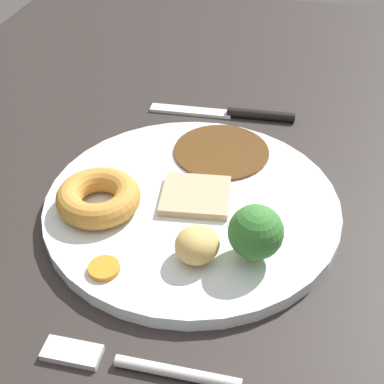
% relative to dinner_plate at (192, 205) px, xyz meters
% --- Properties ---
extents(dining_table, '(1.20, 0.84, 0.04)m').
position_rel_dinner_plate_xyz_m(dining_table, '(0.03, 0.01, -0.02)').
color(dining_table, '#2B2623').
rests_on(dining_table, ground).
extents(dinner_plate, '(0.29, 0.29, 0.01)m').
position_rel_dinner_plate_xyz_m(dinner_plate, '(0.00, 0.00, 0.00)').
color(dinner_plate, white).
rests_on(dinner_plate, dining_table).
extents(gravy_pool, '(0.11, 0.11, 0.00)m').
position_rel_dinner_plate_xyz_m(gravy_pool, '(0.09, -0.01, 0.01)').
color(gravy_pool, '#563819').
rests_on(gravy_pool, dinner_plate).
extents(meat_slice_main, '(0.07, 0.07, 0.01)m').
position_rel_dinner_plate_xyz_m(meat_slice_main, '(0.00, -0.00, 0.01)').
color(meat_slice_main, tan).
rests_on(meat_slice_main, dinner_plate).
extents(yorkshire_pudding, '(0.08, 0.08, 0.02)m').
position_rel_dinner_plate_xyz_m(yorkshire_pudding, '(-0.03, 0.09, 0.02)').
color(yorkshire_pudding, '#C68938').
rests_on(yorkshire_pudding, dinner_plate).
extents(roast_potato_left, '(0.05, 0.05, 0.03)m').
position_rel_dinner_plate_xyz_m(roast_potato_left, '(-0.08, -0.02, 0.02)').
color(roast_potato_left, '#D8B260').
rests_on(roast_potato_left, dinner_plate).
extents(carrot_coin_front, '(0.03, 0.03, 0.00)m').
position_rel_dinner_plate_xyz_m(carrot_coin_front, '(-0.11, 0.05, 0.01)').
color(carrot_coin_front, orange).
rests_on(carrot_coin_front, dinner_plate).
extents(broccoli_floret, '(0.05, 0.05, 0.05)m').
position_rel_dinner_plate_xyz_m(broccoli_floret, '(-0.06, -0.07, 0.04)').
color(broccoli_floret, '#8CB766').
rests_on(broccoli_floret, dinner_plate).
extents(fork, '(0.02, 0.15, 0.01)m').
position_rel_dinner_plate_xyz_m(fork, '(-0.18, 0.00, -0.00)').
color(fork, silver).
rests_on(fork, dining_table).
extents(knife, '(0.02, 0.19, 0.01)m').
position_rel_dinner_plate_xyz_m(knife, '(0.19, -0.01, -0.00)').
color(knife, black).
rests_on(knife, dining_table).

